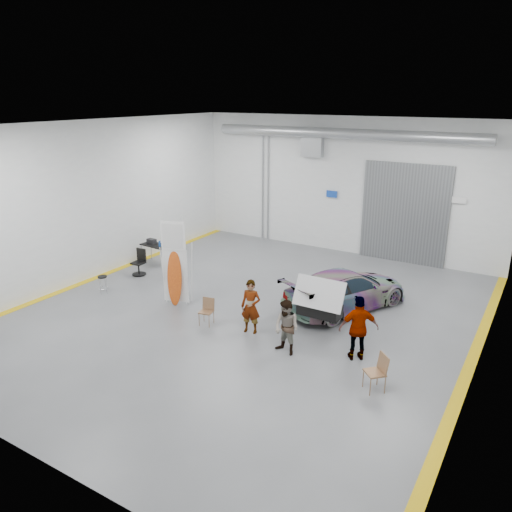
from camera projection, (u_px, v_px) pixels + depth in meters
The scene contains 13 objects.
ground at pixel (248, 313), 16.45m from camera, with size 16.00×16.00×0.00m, color #5A5C61.
room_shell at pixel (288, 181), 16.87m from camera, with size 14.02×16.18×6.01m.
sedan_car at pixel (346, 290), 16.63m from camera, with size 1.87×4.59×1.33m, color white.
person_a at pixel (251, 307), 14.90m from camera, with size 0.61×0.40×1.67m, color #9B7554.
person_b at pixel (287, 328), 13.67m from camera, with size 0.77×0.59×1.57m, color teal.
person_c at pixel (359, 328), 13.34m from camera, with size 1.06×0.44×1.84m, color #AB7239.
surfboard_display at pixel (173, 270), 16.76m from camera, with size 0.85×0.43×3.11m.
folding_chair_near at pixel (207, 317), 15.57m from camera, with size 0.46×0.48×0.84m.
folding_chair_far at pixel (374, 379), 12.10m from camera, with size 0.62×0.71×0.95m.
shop_stool at pixel (103, 285), 17.95m from camera, with size 0.34×0.34×0.67m.
work_table at pixel (155, 244), 21.05m from camera, with size 1.35×0.75×1.07m.
office_chair at pixel (140, 264), 19.80m from camera, with size 0.55×0.55×1.03m.
trunk_lid at pixel (321, 290), 14.75m from camera, with size 1.55×0.94×0.04m, color silver.
Camera 1 is at (8.04, -12.73, 6.91)m, focal length 35.00 mm.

